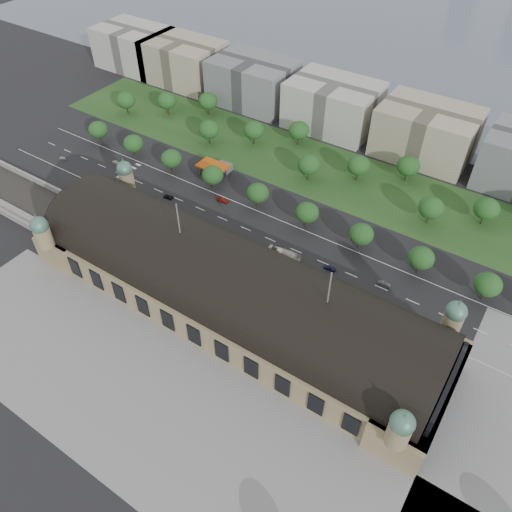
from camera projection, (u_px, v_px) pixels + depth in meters
The scene contains 49 objects.
ground at pixel (232, 308), 175.19m from camera, with size 900.00×900.00×0.00m, color black.
station at pixel (231, 288), 168.09m from camera, with size 150.00×48.40×44.30m.
track_cutting at pixel (24, 203), 217.33m from camera, with size 70.00×24.00×3.10m.
plaza_south at pixel (171, 419), 144.70m from camera, with size 190.00×48.00×0.12m, color gray.
road_slab at pixel (246, 229), 206.06m from camera, with size 260.00×26.00×0.10m, color black.
grass_belt at pixel (320, 170), 237.18m from camera, with size 300.00×45.00×0.10m, color #20461C.
petrol_station at pixel (219, 167), 234.00m from camera, with size 14.00×13.00×5.05m.
lake at pixel (475, 41), 354.61m from camera, with size 700.00×320.00×0.08m, color slate.
office_0 at pixel (135, 47), 314.90m from camera, with size 45.00×32.00×24.00m, color #B6B3AC.
office_1 at pixel (184, 62), 298.92m from camera, with size 45.00×32.00×24.00m, color #B5AA8E.
office_2 at pixel (253, 82), 278.94m from camera, with size 45.00×32.00×24.00m, color gray.
office_3 at pixel (333, 105), 258.96m from camera, with size 45.00×32.00×24.00m, color #B6B3AC.
office_4 at pixel (426, 132), 238.98m from camera, with size 45.00×32.00×24.00m, color #B5AA8E.
tree_row_0 at pixel (98, 130), 249.92m from camera, with size 9.60×9.60×11.52m.
tree_row_1 at pixel (133, 144), 240.33m from camera, with size 9.60×9.60×11.52m.
tree_row_2 at pixel (171, 159), 230.74m from camera, with size 9.60×9.60×11.52m.
tree_row_3 at pixel (213, 175), 221.15m from camera, with size 9.60×9.60×11.52m.
tree_row_4 at pixel (258, 193), 211.56m from camera, with size 9.60×9.60×11.52m.
tree_row_5 at pixel (307, 213), 201.97m from camera, with size 9.60×9.60×11.52m.
tree_row_6 at pixel (361, 234), 192.38m from camera, with size 9.60×9.60×11.52m.
tree_row_7 at pixel (421, 258), 182.79m from camera, with size 9.60×9.60×11.52m.
tree_row_8 at pixel (488, 285), 173.20m from camera, with size 9.60×9.60×11.52m.
tree_belt_0 at pixel (126, 100), 271.54m from camera, with size 10.40×10.40×12.48m.
tree_belt_1 at pixel (167, 101), 271.18m from camera, with size 10.40×10.40×12.48m.
tree_belt_2 at pixel (208, 101), 270.81m from camera, with size 10.40×10.40×12.48m.
tree_belt_3 at pixel (209, 129), 248.77m from camera, with size 10.40×10.40×12.48m.
tree_belt_4 at pixel (254, 130), 248.40m from camera, with size 10.40×10.40×12.48m.
tree_belt_5 at pixel (299, 131), 248.04m from camera, with size 10.40×10.40×12.48m.
tree_belt_6 at pixel (309, 165), 225.99m from camera, with size 10.40×10.40×12.48m.
tree_belt_7 at pixel (358, 165), 225.63m from camera, with size 10.40×10.40×12.48m.
tree_belt_8 at pixel (408, 166), 225.26m from camera, with size 10.40×10.40×12.48m.
tree_belt_9 at pixel (431, 208), 203.22m from camera, with size 10.40×10.40×12.48m.
tree_belt_10 at pixel (487, 209), 202.85m from camera, with size 10.40×10.40×12.48m.
traffic_car_0 at pixel (63, 158), 243.43m from camera, with size 1.53×3.81×1.30m, color #BEBDC0.
traffic_car_1 at pixel (116, 163), 240.41m from camera, with size 1.46×4.19×1.38m, color #919599.
traffic_car_2 at pixel (168, 197), 220.90m from camera, with size 2.16×4.69×1.30m, color black.
traffic_car_3 at pixel (223, 200), 218.83m from camera, with size 2.26×5.55×1.61m, color maroon.
traffic_car_4 at pixel (330, 268), 188.44m from camera, with size 1.90×4.73×1.61m, color #1C1B4E.
traffic_car_5 at pixel (384, 284), 182.60m from camera, with size 1.64×4.69×1.55m, color #505257.
parked_car_0 at pixel (157, 213), 212.52m from camera, with size 1.49×4.28×1.41m, color black.
parked_car_1 at pixel (124, 198), 220.23m from camera, with size 2.25×4.89×1.36m, color maroon.
parked_car_2 at pixel (161, 223), 207.70m from camera, with size 2.10×5.17×1.50m, color #1A2249.
parked_car_3 at pixel (145, 209), 214.42m from camera, with size 1.67×4.16×1.42m, color slate.
parked_car_4 at pixel (203, 239), 200.58m from camera, with size 1.50×4.31×1.42m, color silver.
parked_car_5 at pixel (190, 236), 201.71m from camera, with size 2.13×4.62×1.28m, color gray.
parked_car_6 at pixel (211, 246), 197.48m from camera, with size 1.78×4.38×1.27m, color black.
bus_west at pixel (229, 240), 198.53m from camera, with size 2.94×12.55×3.50m, color red.
bus_mid at pixel (284, 255), 192.16m from camera, with size 3.15×13.45×3.75m, color white.
bus_east at pixel (325, 284), 181.31m from camera, with size 2.68×11.45×3.19m, color beige.
Camera 1 is at (70.16, -90.20, 134.32)m, focal length 35.00 mm.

